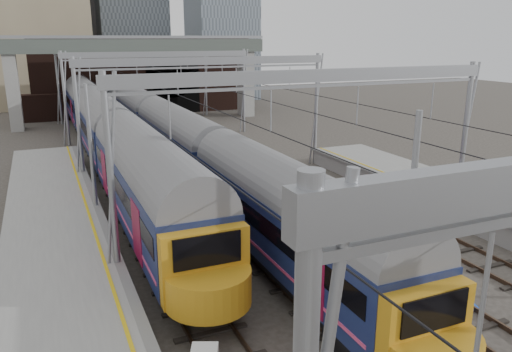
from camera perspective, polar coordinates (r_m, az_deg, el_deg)
name	(u,v)px	position (r m, az deg, el deg)	size (l,w,h in m)	color
tracks	(249,204)	(28.02, -0.75, -3.26)	(14.40, 80.00, 0.22)	#4C3828
overhead_line	(210,78)	(32.70, -5.27, 11.13)	(16.80, 80.00, 8.00)	gray
retaining_wall	(142,78)	(62.67, -12.92, 10.85)	(28.00, 2.75, 9.00)	black
overbridge	(138,55)	(56.44, -13.37, 13.33)	(28.00, 3.00, 9.25)	gray
train_main	(155,124)	(40.63, -11.52, 5.85)	(2.69, 62.27, 4.67)	black
train_second	(103,127)	(39.57, -17.08, 5.43)	(2.93, 50.73, 4.99)	black
equip_cover_a	(462,306)	(19.30, 22.45, -13.53)	(0.95, 0.67, 0.11)	blue
equip_cover_b	(263,239)	(23.32, 0.84, -7.16)	(0.90, 0.63, 0.11)	blue
equip_cover_c	(395,281)	(20.21, 15.55, -11.51)	(0.95, 0.67, 0.11)	blue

